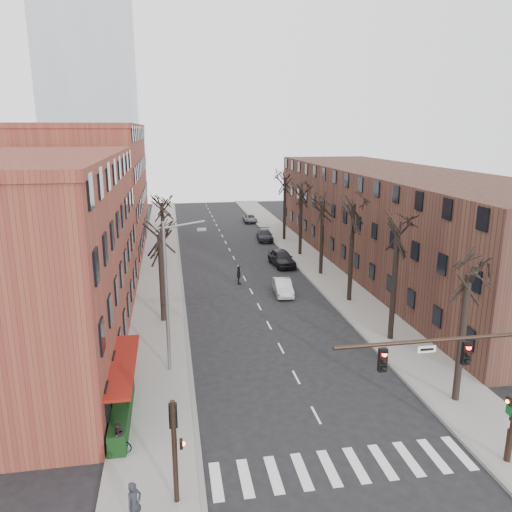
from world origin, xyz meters
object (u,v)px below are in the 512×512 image
parked_car_near (282,258)px  bicycle (115,442)px  parked_car_mid (265,235)px  pedestrian_a (134,504)px  silver_sedan (283,287)px

parked_car_near → bicycle: parked_car_near is taller
parked_car_mid → pedestrian_a: pedestrian_a is taller
pedestrian_a → bicycle: (-1.12, 4.49, -0.43)m
parked_car_mid → bicycle: (-14.70, -41.70, -0.12)m
parked_car_mid → bicycle: 44.22m
parked_car_mid → bicycle: bearing=-104.0°
parked_car_near → bicycle: bearing=-120.4°
silver_sedan → parked_car_near: 9.42m
silver_sedan → pedestrian_a: bearing=-109.8°
parked_car_mid → silver_sedan: bearing=-91.3°
parked_car_mid → pedestrian_a: bearing=-100.9°
silver_sedan → bicycle: silver_sedan is taller
silver_sedan → pedestrian_a: 27.01m
silver_sedan → parked_car_mid: 21.69m
silver_sedan → bicycle: bearing=-116.8°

